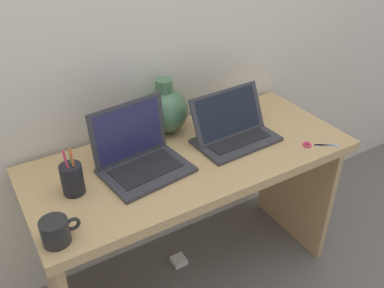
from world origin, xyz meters
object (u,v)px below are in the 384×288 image
coffee_mug (56,231)px  power_brick (179,261)px  scissors (314,145)px  laptop_left (138,152)px  pen_cup (72,179)px  green_vase (165,110)px  laptop_right (232,128)px

coffee_mug → power_brick: coffee_mug is taller
scissors → coffee_mug: bearing=179.6°
laptop_left → pen_cup: laptop_left is taller
green_vase → pen_cup: 0.53m
scissors → power_brick: bearing=148.3°
laptop_left → laptop_right: 0.43m
laptop_left → green_vase: size_ratio=1.43×
pen_cup → scissors: (0.95, -0.21, -0.06)m
power_brick → laptop_right: bearing=-19.7°
laptop_right → power_brick: (-0.23, 0.08, -0.76)m
laptop_right → pen_cup: laptop_right is taller
green_vase → power_brick: bearing=-98.6°
scissors → green_vase: bearing=137.5°
green_vase → power_brick: green_vase is taller
coffee_mug → power_brick: 0.99m
laptop_right → pen_cup: 0.69m
laptop_right → coffee_mug: size_ratio=2.88×
pen_cup → scissors: bearing=-12.7°
laptop_right → coffee_mug: 0.84m
laptop_left → coffee_mug: 0.45m
green_vase → coffee_mug: (-0.60, -0.43, -0.06)m
laptop_left → power_brick: laptop_left is taller
green_vase → scissors: size_ratio=1.81×
scissors → power_brick: size_ratio=1.91×
laptop_right → pen_cup: (-0.69, -0.01, 0.01)m
pen_cup → power_brick: pen_cup is taller
pen_cup → scissors: size_ratio=1.42×
green_vase → scissors: (0.47, -0.43, -0.10)m
laptop_left → scissors: 0.73m
laptop_left → scissors: laptop_left is taller
laptop_left → green_vase: bearing=41.2°
laptop_left → coffee_mug: laptop_left is taller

